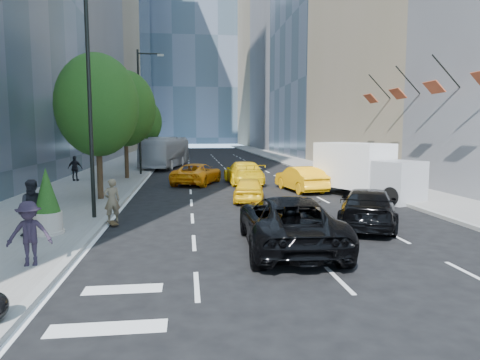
{
  "coord_description": "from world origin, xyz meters",
  "views": [
    {
      "loc": [
        -2.68,
        -13.83,
        3.66
      ],
      "look_at": [
        -0.47,
        4.01,
        1.6
      ],
      "focal_mm": 32.0,
      "sensor_mm": 36.0,
      "label": 1
    }
  ],
  "objects": [
    {
      "name": "ground",
      "position": [
        0.0,
        0.0,
        0.0
      ],
      "size": [
        160.0,
        160.0,
        0.0
      ],
      "primitive_type": "plane",
      "color": "black",
      "rests_on": "ground"
    },
    {
      "name": "sidewalk_left",
      "position": [
        -9.0,
        30.0,
        0.07
      ],
      "size": [
        6.0,
        120.0,
        0.15
      ],
      "primitive_type": "cube",
      "color": "slate",
      "rests_on": "ground"
    },
    {
      "name": "sidewalk_right",
      "position": [
        10.0,
        30.0,
        0.07
      ],
      "size": [
        4.0,
        120.0,
        0.15
      ],
      "primitive_type": "cube",
      "color": "slate",
      "rests_on": "ground"
    },
    {
      "name": "tower_left_end",
      "position": [
        -22.0,
        92.0,
        30.0
      ],
      "size": [
        20.0,
        28.0,
        60.0
      ],
      "primitive_type": "cube",
      "color": "#31404D",
      "rests_on": "ground"
    },
    {
      "name": "tower_right_far",
      "position": [
        22.0,
        98.0,
        25.0
      ],
      "size": [
        20.0,
        24.0,
        50.0
      ],
      "primitive_type": "cube",
      "color": "gray",
      "rests_on": "ground"
    },
    {
      "name": "lamp_near",
      "position": [
        -6.32,
        4.0,
        5.81
      ],
      "size": [
        2.13,
        0.22,
        10.0
      ],
      "color": "black",
      "rests_on": "sidewalk_left"
    },
    {
      "name": "lamp_far",
      "position": [
        -6.32,
        22.0,
        5.81
      ],
      "size": [
        2.13,
        0.22,
        10.0
      ],
      "color": "black",
      "rests_on": "sidewalk_left"
    },
    {
      "name": "tree_near",
      "position": [
        -7.2,
        9.0,
        4.97
      ],
      "size": [
        4.2,
        4.2,
        7.46
      ],
      "color": "black",
      "rests_on": "sidewalk_left"
    },
    {
      "name": "tree_mid",
      "position": [
        -7.2,
        19.0,
        5.32
      ],
      "size": [
        4.5,
        4.5,
        7.99
      ],
      "color": "black",
      "rests_on": "sidewalk_left"
    },
    {
      "name": "tree_far",
      "position": [
        -7.2,
        32.0,
        4.62
      ],
      "size": [
        3.9,
        3.9,
        6.92
      ],
      "color": "black",
      "rests_on": "sidewalk_left"
    },
    {
      "name": "traffic_signal",
      "position": [
        -6.4,
        40.0,
        4.23
      ],
      "size": [
        2.48,
        0.53,
        5.2
      ],
      "color": "black",
      "rests_on": "sidewalk_left"
    },
    {
      "name": "facade_flags",
      "position": [
        10.64,
        10.0,
        6.18
      ],
      "size": [
        1.85,
        13.3,
        2.05
      ],
      "color": "black",
      "rests_on": "ground"
    },
    {
      "name": "skateboarder",
      "position": [
        -5.6,
        3.0,
        0.86
      ],
      "size": [
        0.74,
        0.62,
        1.72
      ],
      "primitive_type": "imported",
      "rotation": [
        0.0,
        0.0,
        3.54
      ],
      "color": "brown",
      "rests_on": "ground"
    },
    {
      "name": "black_sedan_lincoln",
      "position": [
        0.43,
        -1.0,
        0.83
      ],
      "size": [
        3.1,
        6.12,
        1.66
      ],
      "primitive_type": "imported",
      "rotation": [
        0.0,
        0.0,
        3.08
      ],
      "color": "black",
      "rests_on": "ground"
    },
    {
      "name": "black_sedan_mercedes",
      "position": [
        4.2,
        1.62,
        0.74
      ],
      "size": [
        4.01,
        5.51,
        1.48
      ],
      "primitive_type": "imported",
      "rotation": [
        0.0,
        0.0,
        2.71
      ],
      "color": "black",
      "rests_on": "ground"
    },
    {
      "name": "taxi_a",
      "position": [
        0.5,
        8.1,
        0.65
      ],
      "size": [
        2.13,
        4.03,
        1.31
      ],
      "primitive_type": "imported",
      "rotation": [
        0.0,
        0.0,
        2.98
      ],
      "color": "#E7AE0C",
      "rests_on": "ground"
    },
    {
      "name": "taxi_b",
      "position": [
        4.2,
        11.47,
        0.77
      ],
      "size": [
        2.37,
        4.87,
        1.54
      ],
      "primitive_type": "imported",
      "rotation": [
        0.0,
        0.0,
        3.31
      ],
      "color": "#FEA70D",
      "rests_on": "ground"
    },
    {
      "name": "taxi_c",
      "position": [
        -2.0,
        15.83,
        0.72
      ],
      "size": [
        4.02,
        5.7,
        1.44
      ],
      "primitive_type": "imported",
      "rotation": [
        0.0,
        0.0,
        2.8
      ],
      "color": "orange",
      "rests_on": "ground"
    },
    {
      "name": "taxi_d",
      "position": [
        1.2,
        15.5,
        0.79
      ],
      "size": [
        2.48,
        5.54,
        1.58
      ],
      "primitive_type": "imported",
      "rotation": [
        0.0,
        0.0,
        3.19
      ],
      "color": "yellow",
      "rests_on": "ground"
    },
    {
      "name": "city_bus",
      "position": [
        -4.8,
        29.99,
        1.54
      ],
      "size": [
        4.62,
        11.36,
        3.08
      ],
      "primitive_type": "imported",
      "rotation": [
        0.0,
        0.0,
        -0.19
      ],
      "color": "#B8B9BE",
      "rests_on": "ground"
    },
    {
      "name": "box_truck",
      "position": [
        7.08,
        8.78,
        1.52
      ],
      "size": [
        4.63,
        6.6,
        2.99
      ],
      "rotation": [
        0.0,
        0.0,
        0.43
      ],
      "color": "silver",
      "rests_on": "ground"
    },
    {
      "name": "pedestrian_a",
      "position": [
        -7.8,
        1.02,
        1.1
      ],
      "size": [
        1.09,
        0.95,
        1.91
      ],
      "primitive_type": "imported",
      "rotation": [
        0.0,
        0.0,
        0.27
      ],
      "color": "black",
      "rests_on": "sidewalk_left"
    },
    {
      "name": "pedestrian_b",
      "position": [
        -10.55,
        17.43,
        1.04
      ],
      "size": [
        1.1,
        0.59,
        1.78
      ],
      "primitive_type": "imported",
      "rotation": [
        0.0,
        0.0,
        2.99
      ],
      "color": "black",
      "rests_on": "sidewalk_left"
    },
    {
      "name": "pedestrian_c",
      "position": [
        -6.8,
        -2.33,
        1.0
      ],
      "size": [
        1.2,
        0.82,
        1.71
      ],
      "primitive_type": "imported",
      "rotation": [
        0.0,
        0.0,
        0.18
      ],
      "color": "black",
      "rests_on": "sidewalk_left"
    },
    {
      "name": "planter_shrub",
      "position": [
        -7.45,
        1.25,
        1.24
      ],
      "size": [
        0.95,
        0.95,
        2.28
      ],
      "color": "#B4A695",
      "rests_on": "sidewalk_left"
    }
  ]
}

